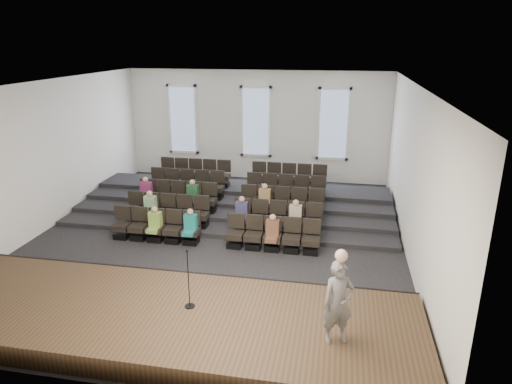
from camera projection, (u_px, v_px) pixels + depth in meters
The scene contains 14 objects.
ground at pixel (218, 238), 15.19m from camera, with size 14.00×14.00×0.00m, color black.
ceiling at pixel (213, 84), 13.60m from camera, with size 12.00×14.00×0.02m, color white.
wall_back at pixel (256, 126), 20.94m from camera, with size 12.00×0.04×5.00m, color white.
wall_front at pixel (108, 270), 7.85m from camera, with size 12.00×0.04×5.00m, color white.
wall_left at pixel (44, 157), 15.44m from camera, with size 0.04×14.00×5.00m, color white.
wall_right at pixel (414, 175), 13.35m from camera, with size 0.04×14.00×5.00m, color white.
stage at pixel (159, 319), 10.36m from camera, with size 11.80×3.60×0.50m, color #3F2E1B.
stage_lip at pixel (185, 280), 12.01m from camera, with size 11.80×0.06×0.52m, color black.
risers at pixel (238, 201), 18.08m from camera, with size 11.80×4.80×0.60m.
seating_rows at pixel (228, 203), 16.41m from camera, with size 6.80×4.70×1.67m.
windows at pixel (256, 122), 20.81m from camera, with size 8.44×0.10×3.24m.
audience at pixel (211, 209), 15.41m from camera, with size 6.05×2.64×1.10m.
speaker at pixel (338, 303), 8.93m from camera, with size 0.64×0.42×1.74m, color #5B5956.
mic_stand at pixel (189, 290), 10.25m from camera, with size 0.24×0.24×1.43m.
Camera 1 is at (3.80, -13.45, 6.28)m, focal length 32.00 mm.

